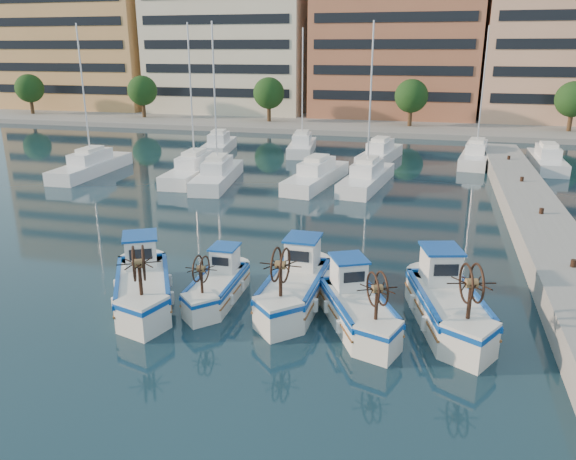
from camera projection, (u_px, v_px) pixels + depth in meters
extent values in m
plane|color=#193742|center=(222.00, 322.00, 20.85)|extent=(300.00, 300.00, 0.00)
cube|color=gray|center=(561.00, 263.00, 24.91)|extent=(3.00, 60.00, 1.20)
cube|color=gray|center=(386.00, 115.00, 82.42)|extent=(180.00, 40.00, 0.60)
cube|color=tan|center=(82.00, 29.00, 88.32)|extent=(24.00, 14.00, 24.00)
cube|color=black|center=(54.00, 27.00, 81.88)|extent=(22.08, 0.12, 21.60)
cube|color=beige|center=(232.00, 38.00, 82.78)|extent=(23.00, 14.00, 21.00)
cube|color=black|center=(214.00, 37.00, 76.33)|extent=(21.16, 0.12, 18.90)
cube|color=#AD6343|center=(398.00, 22.00, 76.39)|extent=(22.00, 14.00, 25.00)
cube|color=black|center=(393.00, 20.00, 69.95)|extent=(20.24, 0.12, 22.50)
cylinder|color=#3F2B19|center=(32.00, 107.00, 81.64)|extent=(0.50, 0.50, 3.00)
sphere|color=#1D4418|center=(29.00, 88.00, 80.81)|extent=(4.00, 4.00, 4.00)
cylinder|color=#3F2B19|center=(144.00, 111.00, 77.32)|extent=(0.50, 0.50, 3.00)
sphere|color=#1D4418|center=(142.00, 91.00, 76.48)|extent=(4.00, 4.00, 4.00)
cylinder|color=#3F2B19|center=(269.00, 114.00, 72.99)|extent=(0.50, 0.50, 3.00)
sphere|color=#1D4418|center=(269.00, 93.00, 72.16)|extent=(4.00, 4.00, 4.00)
cylinder|color=#3F2B19|center=(410.00, 119.00, 68.67)|extent=(0.50, 0.50, 3.00)
sphere|color=#1D4418|center=(411.00, 96.00, 67.83)|extent=(4.00, 4.00, 4.00)
cylinder|color=#3F2B19|center=(570.00, 123.00, 64.34)|extent=(0.50, 0.50, 3.00)
sphere|color=#1D4418|center=(573.00, 99.00, 63.51)|extent=(4.00, 4.00, 4.00)
cube|color=white|center=(92.00, 168.00, 45.30)|extent=(2.49, 9.50, 1.00)
cylinder|color=silver|center=(84.00, 98.00, 43.60)|extent=(0.12, 0.12, 11.00)
cube|color=white|center=(195.00, 171.00, 43.99)|extent=(2.74, 9.66, 1.00)
cylinder|color=silver|center=(191.00, 100.00, 42.29)|extent=(0.12, 0.12, 11.00)
cube|color=white|center=(218.00, 177.00, 42.05)|extent=(3.45, 9.06, 1.00)
cylinder|color=silver|center=(215.00, 102.00, 40.35)|extent=(0.12, 0.12, 11.00)
cube|color=white|center=(317.00, 178.00, 41.76)|extent=(3.44, 9.36, 1.00)
cube|color=white|center=(367.00, 180.00, 41.13)|extent=(3.30, 9.13, 1.00)
cylinder|color=silver|center=(370.00, 103.00, 39.44)|extent=(0.12, 0.12, 11.00)
cube|color=white|center=(219.00, 147.00, 54.93)|extent=(3.40, 7.58, 1.00)
cube|color=white|center=(302.00, 148.00, 54.38)|extent=(3.19, 7.75, 1.00)
cylinder|color=silver|center=(302.00, 90.00, 52.68)|extent=(0.12, 0.12, 11.00)
cube|color=white|center=(380.00, 156.00, 50.35)|extent=(3.54, 8.70, 1.00)
cube|color=white|center=(476.00, 157.00, 49.61)|extent=(3.32, 8.95, 1.00)
cylinder|color=silver|center=(482.00, 94.00, 47.92)|extent=(0.12, 0.12, 11.00)
cube|color=white|center=(547.00, 162.00, 47.51)|extent=(2.29, 8.53, 1.00)
cube|color=silver|center=(143.00, 290.00, 22.17)|extent=(3.95, 5.02, 1.16)
cube|color=#0B4099|center=(142.00, 280.00, 22.03)|extent=(4.07, 5.17, 0.18)
cube|color=#165FB1|center=(142.00, 282.00, 22.05)|extent=(3.34, 4.40, 0.07)
cube|color=white|center=(141.00, 251.00, 23.03)|extent=(1.75, 1.84, 1.21)
cube|color=#0B4099|center=(140.00, 236.00, 22.82)|extent=(1.97, 2.06, 0.09)
cylinder|color=#331E14|center=(140.00, 281.00, 19.96)|extent=(0.13, 0.13, 1.28)
cylinder|color=brown|center=(139.00, 263.00, 19.75)|extent=(0.46, 0.44, 0.31)
torus|color=#331E14|center=(134.00, 264.00, 19.71)|extent=(0.68, 1.17, 1.29)
torus|color=#331E14|center=(144.00, 263.00, 19.79)|extent=(0.68, 1.17, 1.29)
cube|color=silver|center=(217.00, 289.00, 22.54)|extent=(1.68, 3.71, 0.92)
cube|color=#0B4099|center=(217.00, 281.00, 22.43)|extent=(1.73, 3.82, 0.14)
cube|color=#165FB1|center=(217.00, 283.00, 22.45)|extent=(1.32, 3.33, 0.05)
cube|color=white|center=(225.00, 259.00, 23.22)|extent=(0.99, 1.16, 0.96)
cube|color=#0B4099|center=(225.00, 247.00, 23.06)|extent=(1.13, 1.30, 0.07)
cylinder|color=#331E14|center=(202.00, 282.00, 20.78)|extent=(0.10, 0.10, 1.01)
cylinder|color=brown|center=(201.00, 269.00, 20.61)|extent=(0.29, 0.25, 0.24)
torus|color=#331E14|center=(198.00, 269.00, 20.64)|extent=(0.09, 1.02, 1.02)
torus|color=#331E14|center=(204.00, 269.00, 20.59)|extent=(0.09, 1.02, 1.02)
cube|color=silver|center=(294.00, 292.00, 22.06)|extent=(2.01, 4.59, 1.14)
cube|color=#0B4099|center=(295.00, 282.00, 21.93)|extent=(2.07, 4.73, 0.17)
cube|color=#165FB1|center=(295.00, 283.00, 21.95)|extent=(1.58, 4.13, 0.07)
cube|color=white|center=(303.00, 253.00, 22.89)|extent=(1.21, 1.43, 1.20)
cube|color=#0B4099|center=(303.00, 238.00, 22.69)|extent=(1.38, 1.59, 0.09)
cylinder|color=#331E14|center=(281.00, 283.00, 19.89)|extent=(0.13, 0.13, 1.26)
cylinder|color=brown|center=(281.00, 265.00, 19.69)|extent=(0.35, 0.31, 0.30)
torus|color=#331E14|center=(276.00, 264.00, 19.73)|extent=(0.09, 1.27, 1.27)
torus|color=#331E14|center=(285.00, 265.00, 19.65)|extent=(0.09, 1.27, 1.27)
cube|color=silver|center=(358.00, 312.00, 20.43)|extent=(3.47, 4.55, 1.05)
cube|color=#0B4099|center=(358.00, 303.00, 20.31)|extent=(3.57, 4.68, 0.16)
cube|color=#165FB1|center=(358.00, 304.00, 20.33)|extent=(2.93, 4.00, 0.06)
cube|color=white|center=(349.00, 273.00, 21.21)|extent=(1.56, 1.65, 1.10)
cube|color=#0B4099|center=(349.00, 258.00, 21.03)|extent=(1.76, 1.85, 0.08)
cylinder|color=#331E14|center=(376.00, 306.00, 18.42)|extent=(0.12, 0.12, 1.16)
cylinder|color=brown|center=(377.00, 289.00, 18.23)|extent=(0.41, 0.39, 0.28)
torus|color=#331E14|center=(373.00, 289.00, 18.20)|extent=(0.58, 1.08, 1.17)
torus|color=#331E14|center=(382.00, 288.00, 18.26)|extent=(0.58, 1.08, 1.17)
cube|color=silver|center=(448.00, 310.00, 20.44)|extent=(3.24, 5.12, 1.19)
cube|color=#0B4099|center=(449.00, 299.00, 20.30)|extent=(3.33, 5.28, 0.18)
cube|color=#165FB1|center=(449.00, 301.00, 20.32)|extent=(2.68, 4.54, 0.07)
cube|color=white|center=(440.00, 266.00, 21.36)|extent=(1.59, 1.75, 1.24)
cube|color=#0B4099|center=(442.00, 249.00, 21.15)|extent=(1.80, 1.96, 0.09)
cylinder|color=#331E14|center=(469.00, 303.00, 18.12)|extent=(0.14, 0.14, 1.31)
cylinder|color=brown|center=(472.00, 283.00, 17.90)|extent=(0.43, 0.40, 0.32)
torus|color=#331E14|center=(466.00, 283.00, 17.90)|extent=(0.43, 1.30, 1.32)
torus|color=#331E14|center=(477.00, 283.00, 17.90)|extent=(0.43, 1.30, 1.32)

